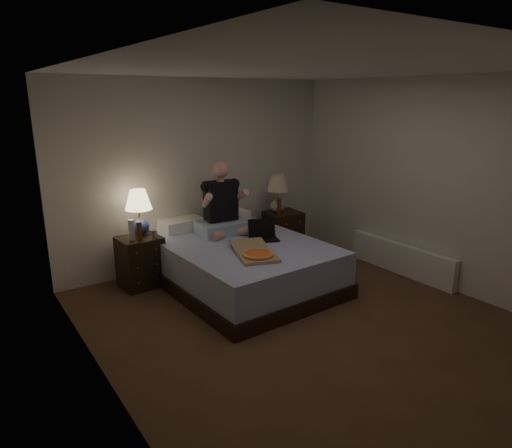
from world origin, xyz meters
TOP-DOWN VIEW (x-y plane):
  - floor at (0.00, 0.00)m, footprint 4.00×4.50m
  - ceiling at (0.00, 0.00)m, footprint 4.00×4.50m
  - wall_back at (0.00, 2.25)m, footprint 4.00×0.00m
  - wall_left at (-2.00, 0.00)m, footprint 0.00×4.50m
  - wall_right at (2.00, 0.00)m, footprint 0.00×4.50m
  - bed at (-0.01, 1.21)m, footprint 1.73×2.27m
  - nightstand_left at (-1.05, 1.87)m, footprint 0.51×0.47m
  - nightstand_right at (1.15, 1.86)m, footprint 0.52×0.48m
  - lamp_left at (-0.98, 1.97)m, footprint 0.36×0.36m
  - lamp_right at (1.07, 1.90)m, footprint 0.34×0.34m
  - water_bottle at (-1.15, 1.81)m, footprint 0.07×0.07m
  - soda_can at (-0.90, 1.74)m, footprint 0.07×0.07m
  - beer_bottle_left at (-1.08, 1.74)m, footprint 0.06×0.06m
  - beer_bottle_right at (1.02, 1.80)m, footprint 0.06×0.06m
  - person at (0.00, 1.65)m, footprint 0.69×0.56m
  - laptop at (0.27, 1.11)m, footprint 0.41×0.38m
  - pizza_box at (-0.18, 0.60)m, footprint 0.62×0.85m
  - radiator at (1.93, 0.34)m, footprint 0.10×1.60m

SIDE VIEW (x-z plane):
  - floor at x=0.00m, z-range 0.00..0.00m
  - radiator at x=1.93m, z-range 0.00..0.40m
  - bed at x=-0.01m, z-range 0.00..0.55m
  - nightstand_left at x=-1.05m, z-range 0.00..0.62m
  - nightstand_right at x=1.15m, z-range 0.00..0.63m
  - pizza_box at x=-0.18m, z-range 0.55..0.63m
  - laptop at x=0.27m, z-range 0.55..0.79m
  - soda_can at x=-0.90m, z-range 0.62..0.72m
  - beer_bottle_left at x=-1.08m, z-range 0.62..0.85m
  - beer_bottle_right at x=1.02m, z-range 0.63..0.86m
  - water_bottle at x=-1.15m, z-range 0.62..0.87m
  - lamp_left at x=-0.98m, z-range 0.62..1.18m
  - lamp_right at x=1.07m, z-range 0.63..1.19m
  - person at x=0.00m, z-range 0.55..1.48m
  - wall_back at x=0.00m, z-range 0.00..2.50m
  - wall_left at x=-2.00m, z-range 0.00..2.50m
  - wall_right at x=2.00m, z-range 0.00..2.50m
  - ceiling at x=0.00m, z-range 2.50..2.50m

